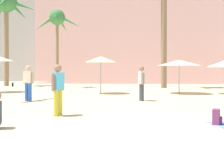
{
  "coord_description": "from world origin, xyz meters",
  "views": [
    {
      "loc": [
        0.31,
        -6.83,
        1.44
      ],
      "look_at": [
        -0.57,
        5.74,
        1.28
      ],
      "focal_mm": 46.5,
      "sensor_mm": 36.0,
      "label": 1
    }
  ],
  "objects": [
    {
      "name": "person_mid_right",
      "position": [
        -4.62,
        6.73,
        0.92
      ],
      "size": [
        1.36,
        2.85,
        1.7
      ],
      "rotation": [
        0.0,
        0.0,
        1.31
      ],
      "color": "blue",
      "rests_on": "ground"
    },
    {
      "name": "cafe_umbrella_4",
      "position": [
        3.29,
        11.81,
        1.95
      ],
      "size": [
        2.77,
        2.77,
        2.14
      ],
      "color": "gray",
      "rests_on": "ground"
    },
    {
      "name": "hotel_pink",
      "position": [
        2.14,
        30.43,
        6.86
      ],
      "size": [
        25.48,
        10.54,
        13.71
      ],
      "primitive_type": "cube",
      "color": "beige",
      "rests_on": "ground"
    },
    {
      "name": "palm_tree_left",
      "position": [
        -6.16,
        17.87,
        5.66
      ],
      "size": [
        4.25,
        4.42,
        6.77
      ],
      "color": "#896B4C",
      "rests_on": "ground"
    },
    {
      "name": "ground",
      "position": [
        0.0,
        0.0,
        0.0
      ],
      "size": [
        120.0,
        120.0,
        0.0
      ],
      "primitive_type": "plane",
      "color": "#C6B28C"
    },
    {
      "name": "palm_tree_far_left",
      "position": [
        -11.58,
        19.89,
        7.35
      ],
      "size": [
        4.82,
        5.29,
        8.96
      ],
      "color": "#896B4C",
      "rests_on": "ground"
    },
    {
      "name": "person_near_left",
      "position": [
        0.76,
        7.11,
        0.91
      ],
      "size": [
        0.32,
        0.6,
        1.67
      ],
      "rotation": [
        0.0,
        0.0,
        0.28
      ],
      "color": "#3D3D42",
      "rests_on": "ground"
    },
    {
      "name": "cafe_umbrella_2",
      "position": [
        -1.68,
        11.47,
        2.17
      ],
      "size": [
        2.04,
        2.04,
        2.37
      ],
      "color": "gray",
      "rests_on": "ground"
    },
    {
      "name": "backpack",
      "position": [
        2.56,
        1.06,
        0.2
      ],
      "size": [
        0.31,
        0.34,
        0.42
      ],
      "rotation": [
        0.0,
        0.0,
        5.93
      ],
      "color": "#73325D",
      "rests_on": "ground"
    },
    {
      "name": "person_mid_left",
      "position": [
        -2.06,
        2.29,
        0.9
      ],
      "size": [
        0.36,
        0.59,
        1.65
      ],
      "rotation": [
        0.0,
        0.0,
        2.75
      ],
      "color": "gold",
      "rests_on": "ground"
    }
  ]
}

